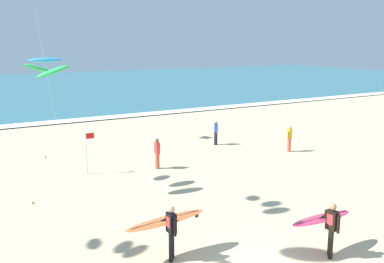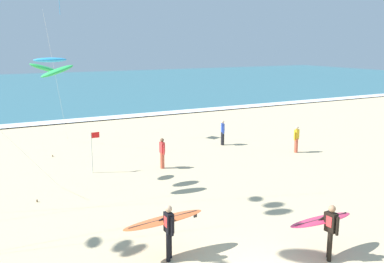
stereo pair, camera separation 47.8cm
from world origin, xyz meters
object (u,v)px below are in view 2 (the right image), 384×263
surfer_trailing (326,224)px  bystander_blue_top (223,132)px  surfer_lead (166,224)px  lifeguard_flag (93,148)px  bystander_yellow_top (296,139)px  kite_arc_cobalt_distant (50,67)px  bystander_red_top (162,153)px

surfer_trailing → bystander_blue_top: bearing=70.2°
surfer_lead → lifeguard_flag: lifeguard_flag is taller
bystander_blue_top → lifeguard_flag: 9.02m
lifeguard_flag → bystander_blue_top: bearing=12.8°
surfer_lead → bystander_blue_top: (9.14, 11.45, -0.24)m
bystander_yellow_top → lifeguard_flag: size_ratio=0.76×
kite_arc_cobalt_distant → bystander_blue_top: 12.19m
lifeguard_flag → surfer_trailing: bearing=-71.7°
surfer_trailing → lifeguard_flag: 12.32m
surfer_trailing → lifeguard_flag: (-3.86, 11.69, 0.22)m
surfer_trailing → bystander_red_top: surfer_trailing is taller
bystander_red_top → bystander_yellow_top: bearing=-5.0°
surfer_lead → bystander_yellow_top: (11.97, 7.83, -0.24)m
surfer_trailing → bystander_red_top: 10.80m
bystander_yellow_top → kite_arc_cobalt_distant: bearing=179.2°
surfer_trailing → bystander_red_top: size_ratio=1.63×
kite_arc_cobalt_distant → lifeguard_flag: kite_arc_cobalt_distant is taller
bystander_blue_top → lifeguard_flag: size_ratio=0.76×
bystander_red_top → lifeguard_flag: lifeguard_flag is taller
surfer_trailing → bystander_red_top: (-0.53, 10.79, -0.24)m
surfer_trailing → bystander_red_top: bearing=92.8°
surfer_lead → surfer_trailing: 4.77m
kite_arc_cobalt_distant → lifeguard_flag: bearing=36.0°
kite_arc_cobalt_distant → lifeguard_flag: 4.77m
bystander_blue_top → surfer_lead: bearing=-128.6°
surfer_trailing → kite_arc_cobalt_distant: bearing=119.7°
surfer_lead → bystander_yellow_top: size_ratio=1.63×
kite_arc_cobalt_distant → bystander_blue_top: bearing=17.7°
surfer_lead → bystander_blue_top: surfer_lead is taller
surfer_lead → bystander_yellow_top: bearing=33.2°
bystander_yellow_top → bystander_red_top: (-8.29, 0.72, 0.00)m
surfer_trailing → lifeguard_flag: bearing=108.3°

